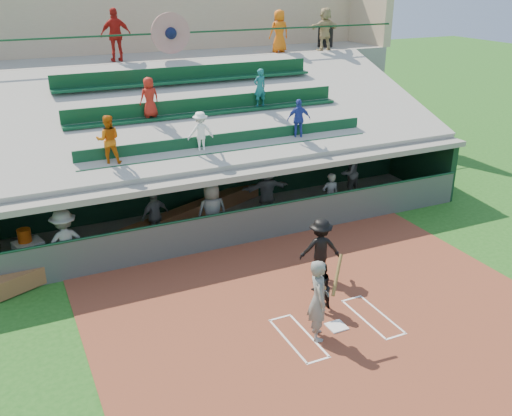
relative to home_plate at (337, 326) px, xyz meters
name	(u,v)px	position (x,y,z in m)	size (l,w,h in m)	color
ground	(336,328)	(0.00, 0.00, -0.04)	(100.00, 100.00, 0.00)	#1D5016
dirt_slab	(325,316)	(0.00, 0.50, -0.03)	(11.00, 9.00, 0.02)	brown
home_plate	(337,326)	(0.00, 0.00, 0.00)	(0.43, 0.43, 0.03)	white
batters_box_chalk	(337,327)	(0.00, 0.00, -0.01)	(2.65, 1.85, 0.01)	white
dugout_floor	(227,221)	(0.00, 6.75, -0.02)	(16.00, 3.50, 0.04)	gray
concourse_slab	(164,112)	(0.00, 13.50, 2.26)	(20.00, 3.00, 4.60)	gray
grandstand	(187,130)	(-0.01, 10.51, 2.23)	(20.40, 10.40, 7.80)	#4C514C
batter_at_plate	(319,299)	(-0.60, -0.12, 0.96)	(0.96, 0.83, 1.95)	#60635E
catcher	(320,287)	(0.02, 0.82, 0.62)	(0.61, 0.48, 1.26)	black
home_umpire	(320,248)	(0.86, 2.25, 0.83)	(1.10, 0.63, 1.70)	black
dugout_bench	(222,201)	(0.29, 7.93, 0.25)	(16.31, 0.49, 0.49)	brown
white_table	(29,252)	(-6.19, 6.38, 0.34)	(0.76, 0.57, 0.67)	white
water_cooler	(24,235)	(-6.24, 6.41, 0.86)	(0.37, 0.37, 0.37)	#DE530D
dugout_player_a	(65,242)	(-5.28, 5.27, 0.95)	(1.22, 0.70, 1.89)	#5F625C
dugout_player_b	(155,215)	(-2.50, 6.37, 0.81)	(0.94, 0.39, 1.60)	#575954
dugout_player_c	(212,212)	(-0.97, 5.51, 0.96)	(0.94, 0.61, 1.92)	#51534E
dugout_player_d	(267,190)	(1.42, 6.66, 0.90)	(1.66, 0.53, 1.79)	#61645E
dugout_player_e	(330,195)	(3.26, 5.59, 0.79)	(0.57, 0.37, 1.56)	#5B5D58
dugout_player_f	(349,173)	(4.98, 7.05, 0.88)	(0.85, 0.66, 1.75)	#545651
trash_bin	(325,35)	(7.53, 13.24, 5.07)	(0.67, 0.67, 1.01)	black
concourse_staff_a	(116,35)	(-1.90, 12.61, 5.53)	(1.13, 0.47, 1.92)	#AE1913
concourse_staff_b	(279,31)	(4.80, 12.46, 5.42)	(0.83, 0.54, 1.70)	orange
concourse_staff_c	(325,29)	(6.86, 12.23, 5.44)	(1.63, 0.52, 1.76)	tan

